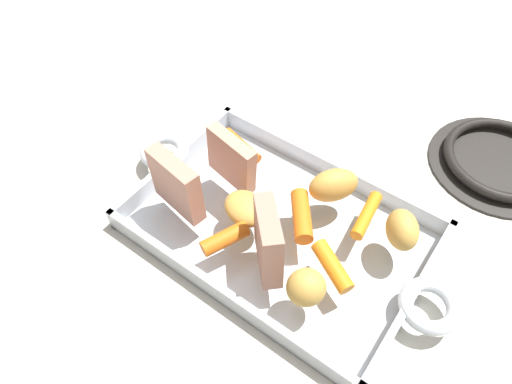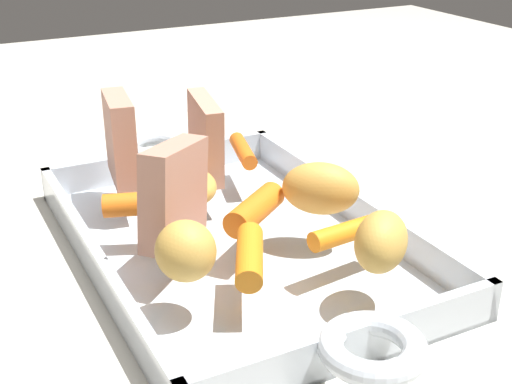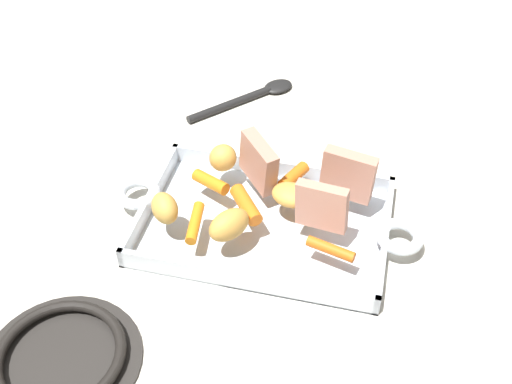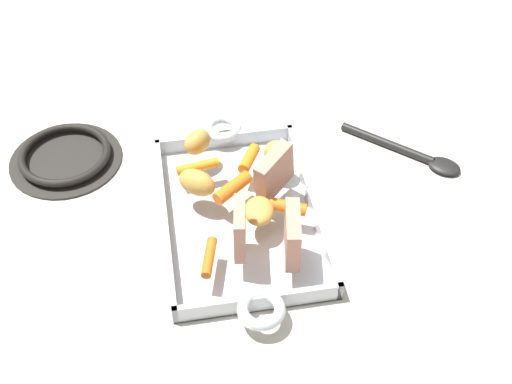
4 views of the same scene
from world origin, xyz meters
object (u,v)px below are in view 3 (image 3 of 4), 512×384
(potato_corner, at_px, (291,195))
(baby_carrot_short, at_px, (211,182))
(roasting_dish, at_px, (264,223))
(baby_carrot_center_left, at_px, (246,205))
(baby_carrot_southwest, at_px, (294,176))
(serving_spoon, at_px, (252,96))
(roast_slice_outer, at_px, (259,162))
(roast_slice_thick, at_px, (348,175))
(potato_halved, at_px, (165,208))
(potato_near_roast, at_px, (223,158))
(stove_burner_rear, at_px, (61,357))
(roast_slice_thin, at_px, (322,207))
(baby_carrot_southeast, at_px, (331,249))
(potato_golden_small, at_px, (229,225))
(baby_carrot_center_right, at_px, (195,223))

(potato_corner, bearing_deg, baby_carrot_short, -2.19)
(roasting_dish, height_order, baby_carrot_center_left, baby_carrot_center_left)
(baby_carrot_southwest, relative_size, baby_carrot_center_left, 0.82)
(baby_carrot_center_left, bearing_deg, serving_spoon, -77.86)
(potato_corner, bearing_deg, roast_slice_outer, -31.02)
(baby_carrot_southwest, relative_size, serving_spoon, 0.31)
(roast_slice_thick, bearing_deg, potato_halved, 24.59)
(baby_carrot_short, height_order, baby_carrot_center_left, baby_carrot_center_left)
(roast_slice_outer, bearing_deg, baby_carrot_short, 23.56)
(potato_near_roast, bearing_deg, stove_burner_rear, 73.24)
(roast_slice_outer, distance_m, roast_slice_thin, 0.13)
(roast_slice_thin, height_order, baby_carrot_southeast, roast_slice_thin)
(roasting_dish, distance_m, serving_spoon, 0.34)
(baby_carrot_center_left, distance_m, potato_corner, 0.07)
(potato_corner, height_order, serving_spoon, potato_corner)
(roasting_dish, xyz_separation_m, baby_carrot_southeast, (-0.11, 0.06, 0.03))
(baby_carrot_southwest, relative_size, potato_near_roast, 1.32)
(roast_slice_outer, distance_m, roast_slice_thick, 0.13)
(baby_carrot_southeast, bearing_deg, roast_slice_thick, -92.38)
(roast_slice_outer, distance_m, potato_near_roast, 0.06)
(potato_corner, bearing_deg, potato_near_roast, -23.09)
(serving_spoon, bearing_deg, potato_golden_small, -128.36)
(baby_carrot_southeast, distance_m, potato_halved, 0.24)
(baby_carrot_center_left, distance_m, potato_halved, 0.12)
(baby_carrot_center_left, bearing_deg, baby_carrot_center_right, 38.48)
(baby_carrot_southwest, height_order, potato_corner, potato_corner)
(roast_slice_thin, relative_size, baby_carrot_short, 1.17)
(roast_slice_outer, relative_size, roast_slice_thick, 0.98)
(potato_corner, bearing_deg, potato_halved, 24.69)
(baby_carrot_southwest, relative_size, potato_golden_small, 0.91)
(roast_slice_thick, xyz_separation_m, baby_carrot_center_right, (0.20, 0.12, -0.03))
(roast_slice_thick, distance_m, baby_carrot_short, 0.20)
(roasting_dish, xyz_separation_m, roast_slice_outer, (0.02, -0.06, 0.06))
(roast_slice_thin, xyz_separation_m, potato_golden_small, (0.12, 0.05, -0.01))
(baby_carrot_short, bearing_deg, roasting_dish, 161.31)
(baby_carrot_short, bearing_deg, potato_halved, 62.29)
(roast_slice_thick, distance_m, potato_golden_small, 0.19)
(roast_slice_thick, distance_m, baby_carrot_southwest, 0.09)
(roasting_dish, relative_size, potato_halved, 9.10)
(baby_carrot_short, bearing_deg, potato_golden_small, 120.45)
(roast_slice_thin, height_order, potato_corner, roast_slice_thin)
(baby_carrot_center_left, height_order, potato_near_roast, potato_near_roast)
(roast_slice_thick, relative_size, potato_near_roast, 1.77)
(potato_golden_small, relative_size, potato_halved, 1.25)
(roast_slice_outer, relative_size, serving_spoon, 0.40)
(roast_slice_thick, bearing_deg, roast_slice_outer, 0.30)
(roast_slice_outer, distance_m, potato_halved, 0.16)
(roast_slice_outer, bearing_deg, roast_slice_thin, 146.13)
(baby_carrot_center_right, bearing_deg, potato_corner, -146.12)
(potato_halved, bearing_deg, serving_spoon, -95.44)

